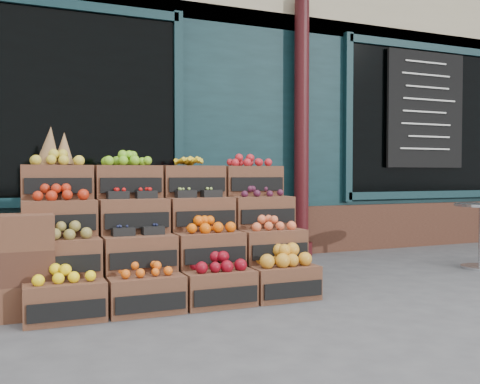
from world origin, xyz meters
name	(u,v)px	position (x,y,z in m)	size (l,w,h in m)	color
ground	(297,300)	(0.00, 0.00, 0.00)	(60.00, 60.00, 0.00)	#47474A
shop_facade	(148,91)	(0.00, 5.11, 2.40)	(12.00, 6.24, 4.80)	#0C262B
crate_display	(166,244)	(-0.93, 0.57, 0.43)	(2.25, 1.11, 1.40)	brown
spare_crates	(18,266)	(-2.07, 0.31, 0.36)	(0.49, 0.34, 0.73)	brown
shopkeeper	(82,184)	(-1.36, 2.63, 0.90)	(0.66, 0.43, 1.80)	#1D6831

